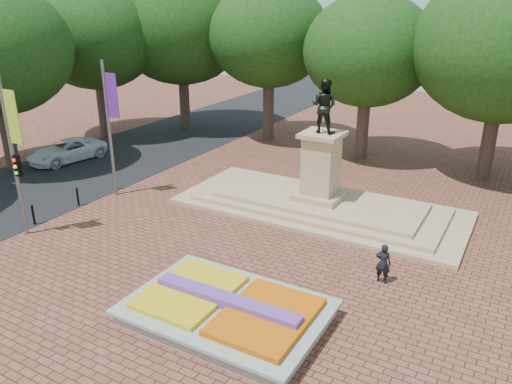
{
  "coord_description": "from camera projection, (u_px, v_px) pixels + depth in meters",
  "views": [
    {
      "loc": [
        8.54,
        -13.35,
        9.73
      ],
      "look_at": [
        -1.07,
        3.56,
        2.2
      ],
      "focal_mm": 35.0,
      "sensor_mm": 36.0,
      "label": 1
    }
  ],
  "objects": [
    {
      "name": "banner_poles",
      "position": [
        7.0,
        152.0,
        20.46
      ],
      "size": [
        0.88,
        11.17,
        7.0
      ],
      "color": "slate",
      "rests_on": "ground"
    },
    {
      "name": "van",
      "position": [
        67.0,
        151.0,
        31.9
      ],
      "size": [
        3.08,
        5.25,
        1.37
      ],
      "primitive_type": "imported",
      "rotation": [
        0.0,
        0.0,
        -0.17
      ],
      "color": "silver",
      "rests_on": "ground"
    },
    {
      "name": "bollard_row",
      "position": [
        8.0,
        225.0,
        21.8
      ],
      "size": [
        0.12,
        13.12,
        0.98
      ],
      "color": "black",
      "rests_on": "ground"
    },
    {
      "name": "asphalt_street",
      "position": [
        62.0,
        177.0,
        29.24
      ],
      "size": [
        9.0,
        90.0,
        0.02
      ],
      "primitive_type": "cube",
      "color": "black",
      "rests_on": "ground"
    },
    {
      "name": "ground",
      "position": [
        233.0,
        284.0,
        18.27
      ],
      "size": [
        90.0,
        90.0,
        0.0
      ],
      "primitive_type": "plane",
      "color": "brown",
      "rests_on": "ground"
    },
    {
      "name": "tree_row_back",
      "position": [
        427.0,
        55.0,
        29.38
      ],
      "size": [
        44.8,
        8.8,
        10.43
      ],
      "color": "#3C2B21",
      "rests_on": "ground"
    },
    {
      "name": "pedestrian",
      "position": [
        383.0,
        263.0,
        18.11
      ],
      "size": [
        0.56,
        0.37,
        1.55
      ],
      "primitive_type": "imported",
      "rotation": [
        0.0,
        0.0,
        3.14
      ],
      "color": "black",
      "rests_on": "ground"
    },
    {
      "name": "flower_bed",
      "position": [
        227.0,
        311.0,
        16.04
      ],
      "size": [
        6.3,
        4.3,
        0.91
      ],
      "color": "gray",
      "rests_on": "ground"
    },
    {
      "name": "monument",
      "position": [
        320.0,
        193.0,
        24.44
      ],
      "size": [
        14.0,
        6.0,
        6.4
      ],
      "color": "tan",
      "rests_on": "ground"
    }
  ]
}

